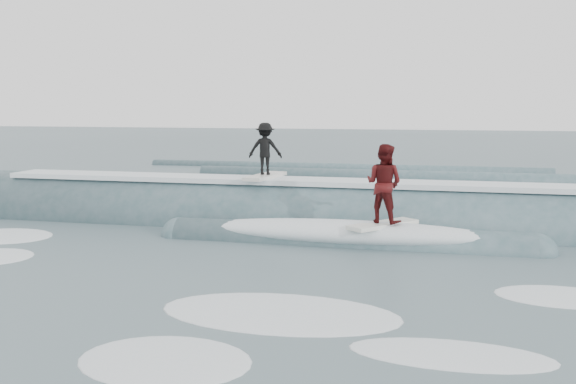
# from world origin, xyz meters

# --- Properties ---
(ground) EXTENTS (160.00, 160.00, 0.00)m
(ground) POSITION_xyz_m (0.00, 0.00, 0.00)
(ground) COLOR #3B5056
(ground) RESTS_ON ground
(breaking_wave) EXTENTS (23.59, 4.07, 2.57)m
(breaking_wave) POSITION_xyz_m (0.17, 5.08, 0.03)
(breaking_wave) COLOR #37565D
(breaking_wave) RESTS_ON ground
(surfer_black) EXTENTS (1.03, 2.06, 1.60)m
(surfer_black) POSITION_xyz_m (-0.92, 5.29, 2.11)
(surfer_black) COLOR silver
(surfer_black) RESTS_ON ground
(surfer_red) EXTENTS (1.69, 1.90, 2.04)m
(surfer_red) POSITION_xyz_m (2.71, 3.09, 1.48)
(surfer_red) COLOR white
(surfer_red) RESTS_ON ground
(whitewater) EXTENTS (15.70, 8.35, 0.10)m
(whitewater) POSITION_xyz_m (-0.15, -1.79, 0.00)
(whitewater) COLOR white
(whitewater) RESTS_ON ground
(far_swells) EXTENTS (36.62, 8.65, 0.80)m
(far_swells) POSITION_xyz_m (-2.74, 17.65, 0.00)
(far_swells) COLOR #37565D
(far_swells) RESTS_ON ground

